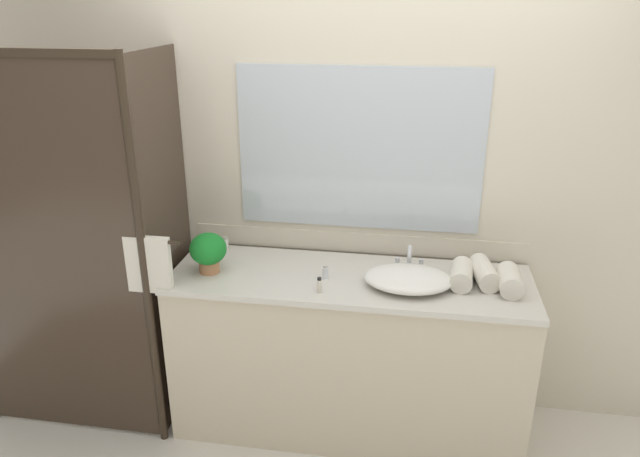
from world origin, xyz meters
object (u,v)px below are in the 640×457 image
(faucet, at_px, (409,262))
(amenity_bottle_shampoo, at_px, (319,285))
(amenity_bottle_conditioner, at_px, (226,245))
(rolled_towel_far_edge, at_px, (461,275))
(sink_basin, at_px, (408,279))
(amenity_bottle_lotion, at_px, (325,272))
(potted_plant, at_px, (208,251))
(rolled_towel_near_edge, at_px, (510,280))
(rolled_towel_middle, at_px, (484,273))

(faucet, xyz_separation_m, amenity_bottle_shampoo, (-0.41, -0.32, -0.01))
(amenity_bottle_conditioner, height_order, rolled_towel_far_edge, rolled_towel_far_edge)
(sink_basin, height_order, rolled_towel_far_edge, rolled_towel_far_edge)
(faucet, height_order, amenity_bottle_lotion, faucet)
(amenity_bottle_lotion, xyz_separation_m, rolled_towel_far_edge, (0.66, 0.04, 0.02))
(potted_plant, bearing_deg, amenity_bottle_conditioner, 89.40)
(amenity_bottle_conditioner, height_order, amenity_bottle_shampoo, amenity_bottle_conditioner)
(faucet, relative_size, potted_plant, 0.82)
(sink_basin, bearing_deg, amenity_bottle_conditioner, 165.41)
(amenity_bottle_lotion, bearing_deg, rolled_towel_near_edge, 0.71)
(amenity_bottle_conditioner, relative_size, amenity_bottle_shampoo, 1.14)
(rolled_towel_near_edge, bearing_deg, rolled_towel_middle, 148.09)
(amenity_bottle_lotion, relative_size, amenity_bottle_conditioner, 0.84)
(amenity_bottle_lotion, xyz_separation_m, rolled_towel_middle, (0.77, 0.08, 0.02))
(amenity_bottle_lotion, distance_m, rolled_towel_middle, 0.77)
(amenity_bottle_shampoo, xyz_separation_m, rolled_towel_far_edge, (0.66, 0.19, 0.02))
(potted_plant, distance_m, amenity_bottle_conditioner, 0.27)
(amenity_bottle_lotion, distance_m, amenity_bottle_conditioner, 0.64)
(amenity_bottle_lotion, relative_size, rolled_towel_near_edge, 0.35)
(faucet, bearing_deg, sink_basin, -90.00)
(rolled_towel_near_edge, distance_m, rolled_towel_middle, 0.13)
(rolled_towel_far_edge, bearing_deg, amenity_bottle_shampoo, -164.25)
(sink_basin, bearing_deg, rolled_towel_far_edge, 13.53)
(faucet, bearing_deg, amenity_bottle_lotion, -157.03)
(faucet, xyz_separation_m, amenity_bottle_lotion, (-0.40, -0.17, -0.01))
(potted_plant, distance_m, rolled_towel_far_edge, 1.25)
(rolled_towel_far_edge, bearing_deg, sink_basin, -166.47)
(potted_plant, relative_size, amenity_bottle_conditioner, 2.41)
(amenity_bottle_shampoo, bearing_deg, rolled_towel_middle, 16.22)
(amenity_bottle_lotion, xyz_separation_m, amenity_bottle_conditioner, (-0.59, 0.24, 0.01))
(potted_plant, bearing_deg, rolled_towel_middle, 4.17)
(potted_plant, relative_size, amenity_bottle_shampoo, 2.75)
(sink_basin, distance_m, rolled_towel_middle, 0.38)
(rolled_towel_far_edge, bearing_deg, potted_plant, -177.20)
(potted_plant, relative_size, rolled_towel_middle, 0.86)
(amenity_bottle_conditioner, bearing_deg, sink_basin, -14.59)
(faucet, distance_m, rolled_towel_near_edge, 0.50)
(sink_basin, xyz_separation_m, rolled_towel_near_edge, (0.47, 0.03, 0.01))
(amenity_bottle_shampoo, bearing_deg, potted_plant, 167.84)
(amenity_bottle_shampoo, height_order, rolled_towel_near_edge, rolled_towel_near_edge)
(faucet, height_order, rolled_towel_middle, faucet)
(potted_plant, height_order, rolled_towel_far_edge, potted_plant)
(rolled_towel_near_edge, height_order, rolled_towel_middle, rolled_towel_near_edge)
(sink_basin, relative_size, rolled_towel_middle, 1.77)
(potted_plant, bearing_deg, amenity_bottle_shampoo, -12.16)
(amenity_bottle_conditioner, height_order, rolled_towel_middle, rolled_towel_middle)
(amenity_bottle_shampoo, bearing_deg, sink_basin, 17.09)
(amenity_bottle_shampoo, height_order, rolled_towel_far_edge, rolled_towel_far_edge)
(rolled_towel_far_edge, bearing_deg, faucet, 152.80)
(amenity_bottle_conditioner, distance_m, amenity_bottle_shampoo, 0.70)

